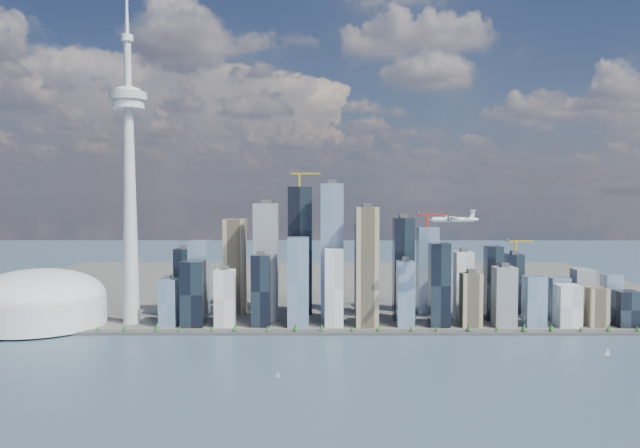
{
  "coord_description": "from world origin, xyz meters",
  "views": [
    {
      "loc": [
        -2.43,
        -653.57,
        209.0
      ],
      "look_at": [
        -5.15,
        260.0,
        161.12
      ],
      "focal_mm": 35.0,
      "sensor_mm": 36.0,
      "label": 1
    }
  ],
  "objects_px": {
    "dome_stadium": "(39,301)",
    "sailboat_west": "(278,375)",
    "sailboat_east": "(607,353)",
    "needle_tower": "(129,174)",
    "airplane": "(453,219)"
  },
  "relations": [
    {
      "from": "needle_tower",
      "to": "sailboat_west",
      "type": "distance_m",
      "value": 435.45
    },
    {
      "from": "sailboat_east",
      "to": "dome_stadium",
      "type": "bearing_deg",
      "value": -174.96
    },
    {
      "from": "sailboat_west",
      "to": "sailboat_east",
      "type": "bearing_deg",
      "value": 34.85
    },
    {
      "from": "airplane",
      "to": "sailboat_west",
      "type": "bearing_deg",
      "value": -144.67
    },
    {
      "from": "dome_stadium",
      "to": "sailboat_west",
      "type": "distance_m",
      "value": 469.31
    },
    {
      "from": "dome_stadium",
      "to": "airplane",
      "type": "relative_size",
      "value": 2.8
    },
    {
      "from": "airplane",
      "to": "needle_tower",
      "type": "bearing_deg",
      "value": 166.99
    },
    {
      "from": "sailboat_east",
      "to": "needle_tower",
      "type": "bearing_deg",
      "value": -178.18
    },
    {
      "from": "needle_tower",
      "to": "sailboat_east",
      "type": "height_order",
      "value": "needle_tower"
    },
    {
      "from": "needle_tower",
      "to": "sailboat_west",
      "type": "relative_size",
      "value": 67.96
    },
    {
      "from": "needle_tower",
      "to": "dome_stadium",
      "type": "distance_m",
      "value": 241.4
    },
    {
      "from": "needle_tower",
      "to": "airplane",
      "type": "relative_size",
      "value": 7.7
    },
    {
      "from": "needle_tower",
      "to": "airplane",
      "type": "distance_m",
      "value": 495.17
    },
    {
      "from": "dome_stadium",
      "to": "sailboat_east",
      "type": "relative_size",
      "value": 19.97
    },
    {
      "from": "sailboat_west",
      "to": "sailboat_east",
      "type": "height_order",
      "value": "sailboat_east"
    }
  ]
}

